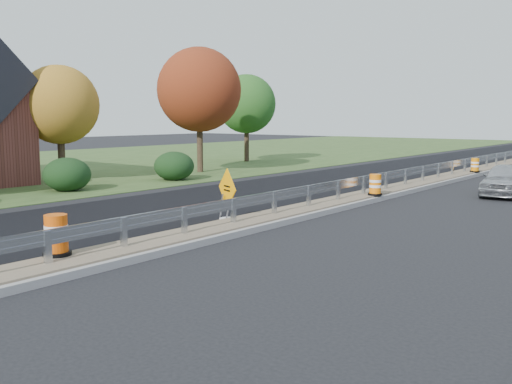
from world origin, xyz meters
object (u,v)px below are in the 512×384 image
Objects in this scene: barrel_median_mid at (375,185)px; barrel_median_far at (475,165)px; caution_sign at (227,209)px; car_silver at (506,179)px; barrel_median_near at (56,236)px.

barrel_median_far is (0.00, 12.08, -0.02)m from barrel_median_mid.
caution_sign is 2.07× the size of barrel_median_mid.
car_silver reaches higher than barrel_median_mid.
caution_sign is 19.29m from barrel_median_far.
caution_sign is 1.86× the size of barrel_median_near.
caution_sign is 7.30m from barrel_median_mid.
barrel_median_near is at bearing -94.33° from barrel_median_mid.
barrel_median_near is 0.23× the size of car_silver.
caution_sign reaches higher than barrel_median_mid.
barrel_median_near reaches higher than barrel_median_mid.
barrel_median_far is (1.45, 19.24, 0.17)m from caution_sign.
barrel_median_far is at bearing 87.72° from barrel_median_near.
caution_sign is 6.27m from barrel_median_near.
caution_sign is at bearing -119.00° from car_silver.
car_silver reaches higher than barrel_median_near.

